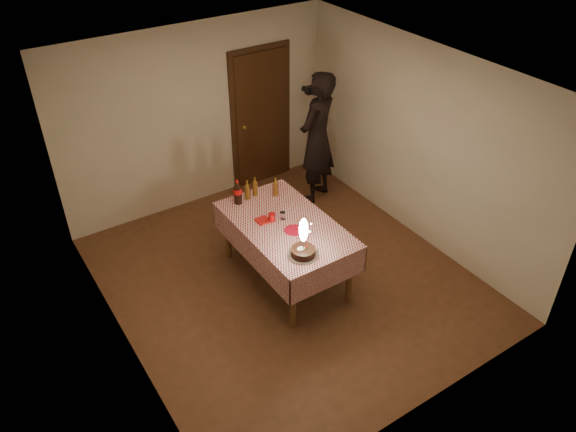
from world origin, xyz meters
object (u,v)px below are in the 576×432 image
at_px(birthday_cake, 303,246).
at_px(photographer, 317,138).
at_px(cola_bottle, 238,192).
at_px(red_plate, 294,230).
at_px(dining_table, 286,231).
at_px(amber_bottle_left, 247,191).
at_px(amber_bottle_right, 276,187).
at_px(amber_bottle_mid, 255,187).
at_px(clear_cup, 283,216).
at_px(red_cup, 272,217).

distance_m(birthday_cake, photographer, 2.44).
height_order(cola_bottle, photographer, photographer).
bearing_deg(red_plate, photographer, 46.80).
xyz_separation_m(dining_table, birthday_cake, (-0.16, -0.59, 0.23)).
relative_size(amber_bottle_left, amber_bottle_right, 1.00).
height_order(amber_bottle_left, photographer, photographer).
relative_size(amber_bottle_mid, photographer, 0.13).
height_order(dining_table, amber_bottle_left, amber_bottle_left).
height_order(birthday_cake, red_plate, birthday_cake).
relative_size(birthday_cake, clear_cup, 5.33).
bearing_deg(amber_bottle_mid, clear_cup, -89.74).
relative_size(dining_table, birthday_cake, 3.58).
relative_size(clear_cup, amber_bottle_right, 0.35).
height_order(red_plate, clear_cup, clear_cup).
distance_m(red_plate, amber_bottle_left, 0.88).
xyz_separation_m(red_plate, amber_bottle_mid, (0.02, 0.89, 0.11)).
xyz_separation_m(cola_bottle, amber_bottle_left, (0.14, 0.01, -0.03)).
distance_m(amber_bottle_right, amber_bottle_mid, 0.25).
bearing_deg(amber_bottle_right, photographer, 32.14).
xyz_separation_m(red_plate, amber_bottle_left, (-0.11, 0.87, 0.11)).
bearing_deg(amber_bottle_left, dining_table, -81.71).
distance_m(dining_table, amber_bottle_mid, 0.76).
bearing_deg(red_cup, amber_bottle_mid, 77.98).
bearing_deg(amber_bottle_right, red_cup, -127.06).
xyz_separation_m(red_plate, clear_cup, (0.02, 0.26, 0.04)).
height_order(red_cup, cola_bottle, cola_bottle).
bearing_deg(dining_table, red_plate, -88.32).
height_order(clear_cup, cola_bottle, cola_bottle).
bearing_deg(cola_bottle, red_cup, -75.85).
xyz_separation_m(birthday_cake, red_plate, (0.17, 0.43, -0.12)).
height_order(dining_table, photographer, photographer).
xyz_separation_m(birthday_cake, amber_bottle_right, (0.39, 1.17, -0.01)).
xyz_separation_m(dining_table, cola_bottle, (-0.24, 0.69, 0.26)).
distance_m(dining_table, photographer, 1.92).
bearing_deg(photographer, dining_table, -136.71).
bearing_deg(cola_bottle, clear_cup, -65.57).
bearing_deg(dining_table, amber_bottle_mid, 88.40).
bearing_deg(dining_table, birthday_cake, -105.28).
xyz_separation_m(dining_table, clear_cup, (0.02, 0.10, 0.15)).
bearing_deg(amber_bottle_right, dining_table, -111.56).
height_order(clear_cup, amber_bottle_right, amber_bottle_right).
height_order(amber_bottle_right, amber_bottle_mid, same).
height_order(dining_table, red_plate, red_plate).
xyz_separation_m(red_plate, cola_bottle, (-0.25, 0.85, 0.15)).
bearing_deg(red_cup, amber_bottle_left, 89.75).
bearing_deg(clear_cup, cola_bottle, 114.43).
bearing_deg(amber_bottle_left, red_plate, -82.95).
bearing_deg(cola_bottle, amber_bottle_mid, 7.65).
height_order(red_cup, amber_bottle_right, amber_bottle_right).
height_order(red_cup, photographer, photographer).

